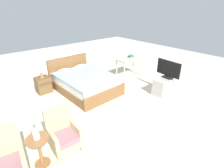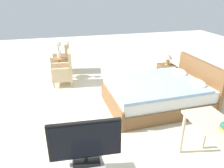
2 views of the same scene
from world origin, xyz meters
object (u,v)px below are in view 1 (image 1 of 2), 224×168
object	(u,v)px
armchair_by_window_left	(7,161)
book_stack	(131,56)
bed	(84,82)
nightstand	(43,85)
tv_flatscreen	(168,69)
armchair_by_window_right	(63,133)
side_table	(39,148)
flower_vase	(34,124)
table_lamp	(41,71)
vanity_desk	(129,61)
tv_stand	(166,85)

from	to	relation	value
armchair_by_window_left	book_stack	bearing A→B (deg)	20.95
bed	nightstand	xyz separation A→B (m)	(-1.10, 0.76, -0.03)
tv_flatscreen	book_stack	size ratio (longest dim) A/B	3.78
bed	armchair_by_window_right	bearing A→B (deg)	-131.64
armchair_by_window_left	side_table	world-z (taller)	armchair_by_window_left
bed	flower_vase	distance (m)	3.09
flower_vase	nightstand	xyz separation A→B (m)	(1.14, 2.80, -0.64)
armchair_by_window_left	armchair_by_window_right	distance (m)	1.00
nightstand	tv_flatscreen	distance (m)	4.06
armchair_by_window_right	armchair_by_window_left	bearing A→B (deg)	-179.97
nightstand	tv_flatscreen	size ratio (longest dim) A/B	0.63
side_table	flower_vase	world-z (taller)	flower_vase
armchair_by_window_left	table_lamp	world-z (taller)	armchair_by_window_left
vanity_desk	book_stack	distance (m)	0.20
bed	table_lamp	bearing A→B (deg)	145.50
armchair_by_window_left	vanity_desk	world-z (taller)	armchair_by_window_left
bed	tv_stand	size ratio (longest dim) A/B	2.29
side_table	armchair_by_window_left	bearing A→B (deg)	170.10
flower_vase	tv_flatscreen	world-z (taller)	tv_flatscreen
bed	table_lamp	distance (m)	1.41
tv_flatscreen	book_stack	bearing A→B (deg)	83.84
nightstand	side_table	bearing A→B (deg)	-112.18
armchair_by_window_right	side_table	bearing A→B (deg)	-170.28
armchair_by_window_right	table_lamp	world-z (taller)	armchair_by_window_right
tv_stand	book_stack	size ratio (longest dim) A/B	4.36
nightstand	book_stack	size ratio (longest dim) A/B	2.39
flower_vase	table_lamp	bearing A→B (deg)	67.83
table_lamp	tv_flatscreen	xyz separation A→B (m)	(3.02, -2.65, 0.08)
armchair_by_window_left	book_stack	size ratio (longest dim) A/B	4.18
tv_flatscreen	flower_vase	bearing A→B (deg)	-177.91
bed	book_stack	xyz separation A→B (m)	(2.11, -0.10, 0.51)
armchair_by_window_left	armchair_by_window_right	xyz separation A→B (m)	(1.00, 0.00, 0.00)
table_lamp	tv_stand	size ratio (longest dim) A/B	0.34
bed	tv_flatscreen	distance (m)	2.74
armchair_by_window_right	tv_stand	size ratio (longest dim) A/B	0.96
bed	flower_vase	world-z (taller)	flower_vase
flower_vase	bed	bearing A→B (deg)	42.31
tv_stand	tv_flatscreen	size ratio (longest dim) A/B	1.15
bed	side_table	xyz separation A→B (m)	(-2.24, -2.04, 0.08)
bed	side_table	size ratio (longest dim) A/B	3.61
tv_flatscreen	nightstand	bearing A→B (deg)	138.80
armchair_by_window_left	side_table	distance (m)	0.50
side_table	vanity_desk	xyz separation A→B (m)	(4.24, 1.91, 0.26)
tv_flatscreen	book_stack	world-z (taller)	tv_flatscreen
side_table	tv_flatscreen	world-z (taller)	tv_flatscreen
armchair_by_window_right	tv_flatscreen	xyz separation A→B (m)	(3.66, 0.07, 0.45)
table_lamp	tv_flatscreen	distance (m)	4.02
bed	armchair_by_window_right	xyz separation A→B (m)	(-1.74, -1.95, 0.08)
armchair_by_window_right	flower_vase	bearing A→B (deg)	-170.28
tv_flatscreen	bed	bearing A→B (deg)	135.46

